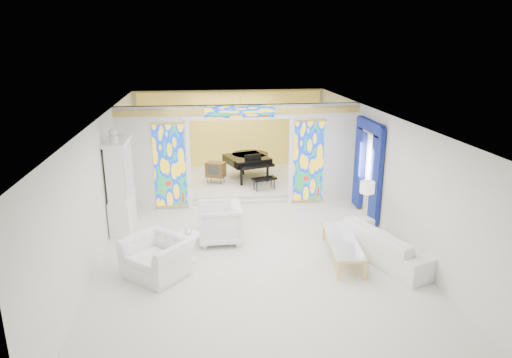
{
  "coord_description": "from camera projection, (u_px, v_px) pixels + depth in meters",
  "views": [
    {
      "loc": [
        -1.16,
        -10.9,
        4.75
      ],
      "look_at": [
        0.24,
        0.2,
        1.33
      ],
      "focal_mm": 32.0,
      "sensor_mm": 36.0,
      "label": 1
    }
  ],
  "objects": [
    {
      "name": "side_table",
      "position": [
        189.0,
        243.0,
        10.13
      ],
      "size": [
        0.66,
        0.66,
        0.65
      ],
      "rotation": [
        0.0,
        0.0,
        0.32
      ],
      "color": "white",
      "rests_on": "floor"
    },
    {
      "name": "sofa",
      "position": [
        388.0,
        244.0,
        10.23
      ],
      "size": [
        1.82,
        2.75,
        0.75
      ],
      "primitive_type": "imported",
      "rotation": [
        0.0,
        0.0,
        1.92
      ],
      "color": "silver",
      "rests_on": "floor"
    },
    {
      "name": "stained_glass_right",
      "position": [
        308.0,
        161.0,
        13.53
      ],
      "size": [
        0.9,
        0.04,
        2.4
      ],
      "primitive_type": "cube",
      "color": "gold",
      "rests_on": "partition_wall"
    },
    {
      "name": "gold_curtain_back",
      "position": [
        230.0,
        131.0,
        17.01
      ],
      "size": [
        6.7,
        0.1,
        2.9
      ],
      "primitive_type": "cube",
      "color": "#DAC14B",
      "rests_on": "wall_back"
    },
    {
      "name": "blue_drapes",
      "position": [
        368.0,
        161.0,
        12.48
      ],
      "size": [
        0.14,
        1.85,
        2.65
      ],
      "color": "navy",
      "rests_on": "wall_right"
    },
    {
      "name": "alcove_platform",
      "position": [
        235.0,
        181.0,
        15.73
      ],
      "size": [
        6.8,
        3.8,
        0.18
      ],
      "primitive_type": "cube",
      "color": "silver",
      "rests_on": "floor"
    },
    {
      "name": "stained_glass_transom",
      "position": [
        240.0,
        112.0,
        12.84
      ],
      "size": [
        2.0,
        0.04,
        0.34
      ],
      "primitive_type": "cube",
      "color": "gold",
      "rests_on": "partition_wall"
    },
    {
      "name": "coffee_table",
      "position": [
        343.0,
        241.0,
        10.22
      ],
      "size": [
        0.88,
        2.16,
        0.47
      ],
      "rotation": [
        0.0,
        0.0,
        -0.11
      ],
      "color": "white",
      "rests_on": "floor"
    },
    {
      "name": "ceiling",
      "position": [
        247.0,
        116.0,
        10.99
      ],
      "size": [
        7.0,
        12.0,
        0.02
      ],
      "primitive_type": "cube",
      "color": "white",
      "rests_on": "wall_back"
    },
    {
      "name": "chandelier",
      "position": [
        240.0,
        110.0,
        14.95
      ],
      "size": [
        0.48,
        0.48,
        0.3
      ],
      "primitive_type": "cylinder",
      "color": "#DFB74E",
      "rests_on": "ceiling"
    },
    {
      "name": "wall_left",
      "position": [
        104.0,
        180.0,
        11.01
      ],
      "size": [
        0.02,
        12.0,
        3.0
      ],
      "primitive_type": "cube",
      "color": "silver",
      "rests_on": "floor"
    },
    {
      "name": "wall_front",
      "position": [
        298.0,
        309.0,
        5.74
      ],
      "size": [
        7.0,
        0.02,
        3.0
      ],
      "primitive_type": "cube",
      "color": "silver",
      "rests_on": "floor"
    },
    {
      "name": "armchair_right",
      "position": [
        219.0,
        223.0,
        11.11
      ],
      "size": [
        1.07,
        1.04,
        0.96
      ],
      "primitive_type": "imported",
      "rotation": [
        0.0,
        0.0,
        -1.56
      ],
      "color": "silver",
      "rests_on": "floor"
    },
    {
      "name": "wall_back",
      "position": [
        230.0,
        130.0,
        17.13
      ],
      "size": [
        7.0,
        0.02,
        3.0
      ],
      "primitive_type": "cube",
      "color": "silver",
      "rests_on": "floor"
    },
    {
      "name": "grand_piano",
      "position": [
        249.0,
        159.0,
        15.63
      ],
      "size": [
        1.77,
        2.69,
        0.97
      ],
      "rotation": [
        0.0,
        0.0,
        0.32
      ],
      "color": "black",
      "rests_on": "alcove_platform"
    },
    {
      "name": "tv_console",
      "position": [
        216.0,
        170.0,
        15.12
      ],
      "size": [
        0.72,
        0.62,
        0.7
      ],
      "rotation": [
        0.0,
        0.0,
        -0.41
      ],
      "color": "brown",
      "rests_on": "alcove_platform"
    },
    {
      "name": "partition_wall",
      "position": [
        240.0,
        151.0,
        13.28
      ],
      "size": [
        7.0,
        0.22,
        3.0
      ],
      "color": "silver",
      "rests_on": "floor"
    },
    {
      "name": "vase",
      "position": [
        188.0,
        230.0,
        10.03
      ],
      "size": [
        0.18,
        0.18,
        0.18
      ],
      "primitive_type": "imported",
      "rotation": [
        0.0,
        0.0,
        0.1
      ],
      "color": "white",
      "rests_on": "side_table"
    },
    {
      "name": "armchair_left",
      "position": [
        157.0,
        257.0,
        9.52
      ],
      "size": [
        1.67,
        1.65,
        0.82
      ],
      "primitive_type": "imported",
      "rotation": [
        0.0,
        0.0,
        -0.73
      ],
      "color": "white",
      "rests_on": "floor"
    },
    {
      "name": "floor",
      "position": [
        248.0,
        230.0,
        11.87
      ],
      "size": [
        12.0,
        12.0,
        0.0
      ],
      "primitive_type": "plane",
      "color": "silver",
      "rests_on": "ground"
    },
    {
      "name": "china_cabinet",
      "position": [
        121.0,
        186.0,
        11.71
      ],
      "size": [
        0.56,
        1.46,
        2.72
      ],
      "color": "white",
      "rests_on": "floor"
    },
    {
      "name": "stained_glass_left",
      "position": [
        170.0,
        166.0,
        13.04
      ],
      "size": [
        0.9,
        0.04,
        2.4
      ],
      "primitive_type": "cube",
      "color": "gold",
      "rests_on": "partition_wall"
    },
    {
      "name": "wall_right",
      "position": [
        381.0,
        171.0,
        11.85
      ],
      "size": [
        0.02,
        12.0,
        3.0
      ],
      "primitive_type": "cube",
      "color": "silver",
      "rests_on": "floor"
    },
    {
      "name": "floor_lamp",
      "position": [
        367.0,
        190.0,
        11.15
      ],
      "size": [
        0.43,
        0.43,
        1.45
      ],
      "rotation": [
        0.0,
        0.0,
        -0.24
      ],
      "color": "#DFB74E",
      "rests_on": "floor"
    }
  ]
}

